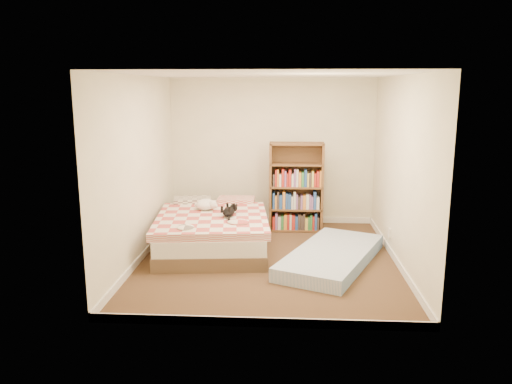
# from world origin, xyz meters

# --- Properties ---
(room) EXTENTS (3.51, 4.01, 2.51)m
(room) POSITION_xyz_m (0.00, 0.00, 1.20)
(room) COLOR #46331E
(room) RESTS_ON ground
(bed) EXTENTS (1.76, 2.30, 0.58)m
(bed) POSITION_xyz_m (-0.84, 0.53, 0.26)
(bed) COLOR brown
(bed) RESTS_ON room
(bookshelf) EXTENTS (0.88, 0.30, 1.47)m
(bookshelf) POSITION_xyz_m (0.41, 1.50, 0.54)
(bookshelf) COLOR #57301E
(bookshelf) RESTS_ON room
(floor_mattress) EXTENTS (1.66, 2.24, 0.18)m
(floor_mattress) POSITION_xyz_m (0.87, -0.09, 0.09)
(floor_mattress) COLOR #7295BF
(floor_mattress) RESTS_ON room
(black_cat) EXTENTS (0.27, 0.64, 0.14)m
(black_cat) POSITION_xyz_m (-0.58, 0.40, 0.58)
(black_cat) COLOR black
(black_cat) RESTS_ON bed
(white_dog) EXTENTS (0.37, 0.39, 0.16)m
(white_dog) POSITION_xyz_m (-0.96, 0.73, 0.60)
(white_dog) COLOR white
(white_dog) RESTS_ON bed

